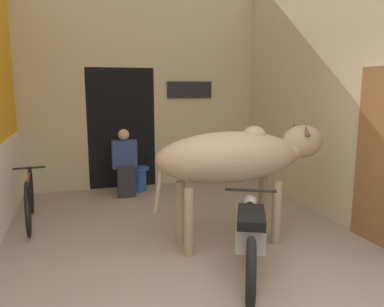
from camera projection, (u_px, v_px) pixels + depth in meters
wall_back_with_doorway at (133, 98)px, 7.14m from camera, size 4.36×0.93×4.00m
wall_right_with_door at (325, 80)px, 5.42m from camera, size 0.22×4.44×4.00m
cow at (239, 158)px, 4.38m from camera, size 2.15×0.63×1.43m
motorcycle_near at (250, 232)px, 3.79m from camera, size 0.92×1.73×0.73m
bicycle at (30, 198)px, 5.14m from camera, size 0.44×1.69×0.72m
shopkeeper_seated at (125, 161)px, 6.44m from camera, size 0.42×0.33×1.15m
plastic_stool at (139, 178)px, 6.79m from camera, size 0.38×0.38×0.43m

